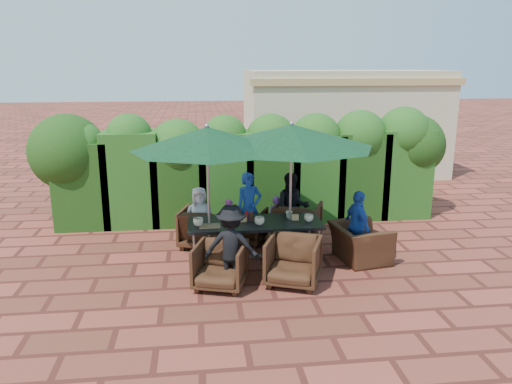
{
  "coord_description": "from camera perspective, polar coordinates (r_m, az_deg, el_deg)",
  "views": [
    {
      "loc": [
        -1.09,
        -8.34,
        3.39
      ],
      "look_at": [
        -0.05,
        0.4,
        1.13
      ],
      "focal_mm": 35.0,
      "sensor_mm": 36.0,
      "label": 1
    }
  ],
  "objects": [
    {
      "name": "number_block_right",
      "position": [
        8.72,
        4.49,
        -2.89
      ],
      "size": [
        0.12,
        0.06,
        0.1
      ],
      "primitive_type": "cube",
      "color": "tan",
      "rests_on": "dining_table"
    },
    {
      "name": "umbrella_right",
      "position": [
        8.44,
        4.07,
        6.39
      ],
      "size": [
        2.83,
        2.83,
        2.46
      ],
      "color": "gray",
      "rests_on": "ground"
    },
    {
      "name": "chair_far_mid",
      "position": [
        9.71,
        -1.19,
        -3.67
      ],
      "size": [
        0.94,
        0.91,
        0.74
      ],
      "primitive_type": "imported",
      "rotation": [
        0.0,
        0.0,
        2.71
      ],
      "color": "black",
      "rests_on": "ground"
    },
    {
      "name": "adult_far_mid",
      "position": [
        9.6,
        -0.78,
        -1.86
      ],
      "size": [
        0.58,
        0.51,
        1.4
      ],
      "primitive_type": "imported",
      "rotation": [
        0.0,
        0.0,
        0.23
      ],
      "color": "#204BAF",
      "rests_on": "ground"
    },
    {
      "name": "chair_far_right",
      "position": [
        9.74,
        4.79,
        -3.28
      ],
      "size": [
        1.09,
        1.06,
        0.87
      ],
      "primitive_type": "imported",
      "rotation": [
        0.0,
        0.0,
        2.74
      ],
      "color": "black",
      "rests_on": "ground"
    },
    {
      "name": "child_right",
      "position": [
        9.75,
        2.33,
        -3.11
      ],
      "size": [
        0.39,
        0.35,
        0.9
      ],
      "primitive_type": "imported",
      "rotation": [
        0.0,
        0.0,
        -0.3
      ],
      "color": "#91499E",
      "rests_on": "ground"
    },
    {
      "name": "adult_near_left",
      "position": [
        7.78,
        -2.83,
        -6.16
      ],
      "size": [
        0.9,
        0.56,
        1.31
      ],
      "primitive_type": "imported",
      "rotation": [
        0.0,
        0.0,
        2.91
      ],
      "color": "black",
      "rests_on": "ground"
    },
    {
      "name": "ketchup_bottle",
      "position": [
        8.65,
        -1.04,
        -2.74
      ],
      "size": [
        0.04,
        0.04,
        0.17
      ],
      "primitive_type": "cylinder",
      "color": "#B20C0A",
      "rests_on": "dining_table"
    },
    {
      "name": "child_left",
      "position": [
        9.67,
        -3.0,
        -3.38
      ],
      "size": [
        0.39,
        0.36,
        0.87
      ],
      "primitive_type": "imported",
      "rotation": [
        0.0,
        0.0,
        0.41
      ],
      "color": "#C3448F",
      "rests_on": "ground"
    },
    {
      "name": "dining_table",
      "position": [
        8.63,
        -0.12,
        -3.9
      ],
      "size": [
        2.29,
        0.9,
        0.75
      ],
      "color": "black",
      "rests_on": "ground"
    },
    {
      "name": "cup_d",
      "position": [
        8.84,
        3.8,
        -2.57
      ],
      "size": [
        0.12,
        0.12,
        0.12
      ],
      "primitive_type": "imported",
      "color": "beige",
      "rests_on": "dining_table"
    },
    {
      "name": "pedestrian_a",
      "position": [
        13.16,
        5.76,
        2.91
      ],
      "size": [
        1.51,
        1.23,
        1.56
      ],
      "primitive_type": "imported",
      "rotation": [
        0.0,
        0.0,
        2.57
      ],
      "color": "green",
      "rests_on": "ground"
    },
    {
      "name": "adult_end_right",
      "position": [
        8.98,
        11.53,
        -3.78
      ],
      "size": [
        0.52,
        0.8,
        1.26
      ],
      "primitive_type": "imported",
      "rotation": [
        0.0,
        0.0,
        1.8
      ],
      "color": "#204BAF",
      "rests_on": "ground"
    },
    {
      "name": "pedestrian_c",
      "position": [
        13.63,
        12.85,
        3.06
      ],
      "size": [
        1.1,
        0.9,
        1.58
      ],
      "primitive_type": "imported",
      "rotation": [
        0.0,
        0.0,
        2.62
      ],
      "color": "gray",
      "rests_on": "ground"
    },
    {
      "name": "serving_tray",
      "position": [
        8.39,
        -5.31,
        -3.89
      ],
      "size": [
        0.35,
        0.25,
        0.02
      ],
      "primitive_type": "cube",
      "color": "#8F6745",
      "rests_on": "dining_table"
    },
    {
      "name": "sauce_bottle",
      "position": [
        8.65,
        -0.48,
        -2.75
      ],
      "size": [
        0.04,
        0.04,
        0.17
      ],
      "primitive_type": "cylinder",
      "color": "#4C230C",
      "rests_on": "dining_table"
    },
    {
      "name": "umbrella_left",
      "position": [
        8.16,
        -5.61,
        6.07
      ],
      "size": [
        2.51,
        2.51,
        2.46
      ],
      "color": "gray",
      "rests_on": "ground"
    },
    {
      "name": "hedge_wall",
      "position": [
        10.9,
        -1.09,
        3.64
      ],
      "size": [
        9.1,
        1.6,
        2.48
      ],
      "color": "black",
      "rests_on": "ground"
    },
    {
      "name": "chair_near_left",
      "position": [
        7.82,
        -4.11,
        -8.14
      ],
      "size": [
        0.94,
        0.91,
        0.78
      ],
      "primitive_type": "imported",
      "rotation": [
        0.0,
        0.0,
        -0.3
      ],
      "color": "black",
      "rests_on": "ground"
    },
    {
      "name": "cup_b",
      "position": [
        8.67,
        -3.69,
        -2.82
      ],
      "size": [
        0.16,
        0.16,
        0.15
      ],
      "primitive_type": "imported",
      "color": "beige",
      "rests_on": "dining_table"
    },
    {
      "name": "chair_far_left",
      "position": [
        9.56,
        -6.14,
        -3.81
      ],
      "size": [
        0.98,
        0.94,
        0.82
      ],
      "primitive_type": "imported",
      "rotation": [
        0.0,
        0.0,
        2.85
      ],
      "color": "black",
      "rests_on": "ground"
    },
    {
      "name": "cup_c",
      "position": [
        8.44,
        0.4,
        -3.31
      ],
      "size": [
        0.17,
        0.17,
        0.14
      ],
      "primitive_type": "imported",
      "color": "beige",
      "rests_on": "dining_table"
    },
    {
      "name": "building",
      "position": [
        16.1,
        9.92,
        7.85
      ],
      "size": [
        6.2,
        3.08,
        3.2
      ],
      "color": "beige",
      "rests_on": "ground"
    },
    {
      "name": "number_block_left",
      "position": [
        8.6,
        -1.47,
        -3.09
      ],
      "size": [
        0.12,
        0.06,
        0.1
      ],
      "primitive_type": "cube",
      "color": "tan",
      "rests_on": "dining_table"
    },
    {
      "name": "cup_e",
      "position": [
        8.66,
        6.05,
        -2.96
      ],
      "size": [
        0.16,
        0.16,
        0.13
      ],
      "primitive_type": "imported",
      "color": "beige",
      "rests_on": "dining_table"
    },
    {
      "name": "ground",
      "position": [
        9.07,
        0.63,
        -7.53
      ],
      "size": [
        80.0,
        80.0,
        0.0
      ],
      "primitive_type": "plane",
      "color": "brown",
      "rests_on": "ground"
    },
    {
      "name": "chair_near_right",
      "position": [
        7.93,
        4.3,
        -7.64
      ],
      "size": [
        1.03,
        1.0,
        0.83
      ],
      "primitive_type": "imported",
      "rotation": [
        0.0,
        0.0,
        -0.38
      ],
      "color": "black",
      "rests_on": "ground"
    },
    {
      "name": "adult_far_left",
      "position": [
        9.45,
        -6.47,
        -2.92
      ],
      "size": [
        0.61,
        0.4,
        1.17
      ],
      "primitive_type": "imported",
      "rotation": [
        0.0,
        0.0,
        0.1
      ],
      "color": "silver",
      "rests_on": "ground"
    },
    {
      "name": "pedestrian_b",
      "position": [
        13.37,
        7.8,
        3.7
      ],
      "size": [
        1.05,
        0.9,
        1.86
      ],
      "primitive_type": "imported",
      "rotation": [
        0.0,
        0.0,
        3.63
      ],
      "color": "#C3448F",
      "rests_on": "ground"
    },
    {
      "name": "cup_a",
      "position": [
        8.43,
        -6.61,
        -3.42
      ],
      "size": [
        0.17,
        0.17,
        0.14
      ],
      "primitive_type": "imported",
      "color": "beige",
      "rests_on": "dining_table"
    },
    {
      "name": "chair_end_right",
      "position": [
        9.01,
        11.82,
        -5.06
      ],
      "size": [
        0.8,
        1.08,
        0.86
      ],
      "primitive_type": "imported",
      "rotation": [
        0.0,
        0.0,
        1.74
      ],
      "color": "black",
      "rests_on": "ground"
    },
    {
      "name": "adult_far_right",
      "position": [
        9.69,
        4.16,
        -1.82
      ],
      "size": [
        0.69,
        0.45,
        1.37
      ],
      "primitive_type": "imported",
      "rotation": [
        0.0,
        0.0,
        -0.08
      ],
      "color": "black",
      "rests_on": "ground"
    }
  ]
}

